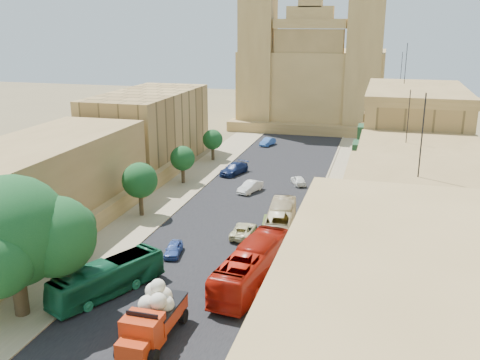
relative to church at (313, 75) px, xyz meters
The scene contains 31 objects.
road_surface 49.54m from the church, 90.00° to the right, with size 14.00×140.00×0.01m, color black.
sidewalk_east 50.44m from the church, 78.94° to the right, with size 5.00×140.00×0.01m, color #978662.
sidewalk_west 50.44m from the church, 101.06° to the right, with size 5.00×140.00×0.01m, color #978662.
kerb_east 50.02m from the church, 81.81° to the right, with size 0.25×140.00×0.12m, color #978662.
kerb_west 50.02m from the church, 98.19° to the right, with size 0.25×140.00×0.12m, color #978662.
townhouse_a 83.22m from the church, 78.94° to the right, with size 9.00×14.00×16.40m.
townhouse_b 69.58m from the church, 76.73° to the right, with size 9.00×14.00×14.90m.
townhouse_c 56.00m from the church, 73.43° to the right, with size 9.00×14.00×17.40m.
townhouse_d 42.84m from the church, 68.07° to the right, with size 9.00×14.00×15.90m.
west_wall 60.55m from the church, 102.04° to the right, with size 1.00×40.00×1.80m, color #A18048.
west_building_low 63.45m from the church, 106.54° to the right, with size 10.00×28.00×8.40m, color olive.
west_building_mid 39.27m from the church, 117.48° to the right, with size 10.00×22.00×10.00m, color #AB894E.
church is the anchor object (origin of this frame).
ficus_tree 75.29m from the church, 97.19° to the right, with size 9.81×9.02×9.81m.
street_tree_a 67.64m from the church, 98.54° to the right, with size 3.30×3.30×5.07m.
street_tree_b 55.82m from the church, 100.38° to the right, with size 3.64×3.64×5.59m.
street_tree_c 44.24m from the church, 103.21° to the right, with size 3.03×3.03×4.67m.
street_tree_d 32.86m from the church, 108.09° to the right, with size 2.89×2.89×4.44m.
red_truck 75.56m from the church, 89.66° to the right, with size 2.59×6.39×3.71m.
olive_pickup 59.42m from the church, 85.37° to the right, with size 2.79×5.11×2.01m.
bus_green_north 71.25m from the church, 94.18° to the right, with size 2.15×9.20×2.56m, color #176640.
bus_red_east 67.07m from the church, 86.01° to the right, with size 2.58×11.02×3.07m, color #A9170A.
bus_cream_east 57.03m from the church, 85.06° to the right, with size 2.27×9.71×2.71m, color #CAB587.
car_blue_a 63.60m from the church, 92.85° to the right, with size 1.27×3.15×1.07m, color #314E9D.
car_white_a 44.96m from the church, 91.39° to the right, with size 1.34×3.84×1.27m, color silver.
car_cream 58.06m from the church, 88.37° to the right, with size 1.96×4.25×1.18m, color beige.
car_dkblue 38.48m from the church, 97.67° to the right, with size 1.99×4.89×1.42m, color #13224E.
car_white_b 40.81m from the church, 84.37° to the right, with size 1.32×3.28×1.12m, color white.
car_blue_b 21.76m from the church, 102.63° to the right, with size 1.28×3.67×1.21m, color #315FAF.
pedestrian_a 75.24m from the church, 84.24° to the right, with size 0.58×0.38×1.59m, color #272529.
pedestrian_c 62.64m from the church, 82.33° to the right, with size 0.90×0.38×1.54m, color #2D2E30.
Camera 1 is at (13.35, -23.48, 19.20)m, focal length 40.00 mm.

